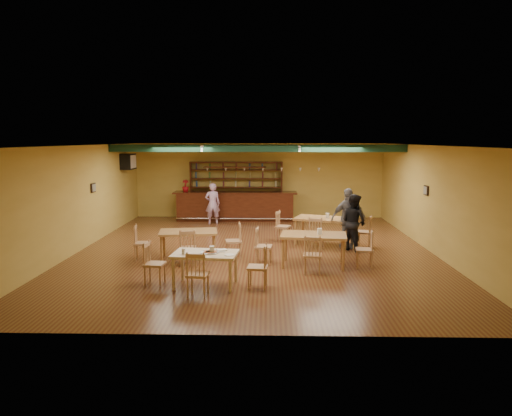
{
  "coord_description": "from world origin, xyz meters",
  "views": [
    {
      "loc": [
        0.39,
        -13.44,
        3.18
      ],
      "look_at": [
        0.03,
        0.6,
        1.15
      ],
      "focal_mm": 33.63,
      "sensor_mm": 36.0,
      "label": 1
    }
  ],
  "objects_px": {
    "dining_table_d": "(313,250)",
    "near_table": "(205,269)",
    "patron_right_a": "(354,222)",
    "patron_bar": "(213,204)",
    "bar_counter": "(235,206)",
    "dining_table_c": "(189,245)",
    "dining_table_b": "(322,231)"
  },
  "relations": [
    {
      "from": "patron_right_a",
      "to": "dining_table_d",
      "type": "bearing_deg",
      "value": 105.78
    },
    {
      "from": "dining_table_d",
      "to": "near_table",
      "type": "height_order",
      "value": "dining_table_d"
    },
    {
      "from": "patron_bar",
      "to": "bar_counter",
      "type": "bearing_deg",
      "value": -144.39
    },
    {
      "from": "dining_table_c",
      "to": "dining_table_d",
      "type": "xyz_separation_m",
      "value": [
        3.26,
        -0.62,
        0.03
      ]
    },
    {
      "from": "near_table",
      "to": "dining_table_b",
      "type": "bearing_deg",
      "value": 60.37
    },
    {
      "from": "patron_right_a",
      "to": "patron_bar",
      "type": "bearing_deg",
      "value": 9.87
    },
    {
      "from": "dining_table_b",
      "to": "near_table",
      "type": "height_order",
      "value": "dining_table_b"
    },
    {
      "from": "dining_table_d",
      "to": "near_table",
      "type": "distance_m",
      "value": 3.05
    },
    {
      "from": "near_table",
      "to": "patron_bar",
      "type": "relative_size",
      "value": 0.89
    },
    {
      "from": "dining_table_c",
      "to": "patron_bar",
      "type": "distance_m",
      "value": 5.33
    },
    {
      "from": "dining_table_b",
      "to": "dining_table_d",
      "type": "bearing_deg",
      "value": -82.02
    },
    {
      "from": "dining_table_b",
      "to": "dining_table_c",
      "type": "xyz_separation_m",
      "value": [
        -3.78,
        -1.94,
        -0.03
      ]
    },
    {
      "from": "bar_counter",
      "to": "dining_table_d",
      "type": "xyz_separation_m",
      "value": [
        2.43,
        -6.76,
        -0.16
      ]
    },
    {
      "from": "dining_table_d",
      "to": "patron_right_a",
      "type": "distance_m",
      "value": 2.24
    },
    {
      "from": "patron_bar",
      "to": "dining_table_b",
      "type": "bearing_deg",
      "value": 127.62
    },
    {
      "from": "bar_counter",
      "to": "dining_table_c",
      "type": "xyz_separation_m",
      "value": [
        -0.83,
        -6.14,
        -0.19
      ]
    },
    {
      "from": "dining_table_d",
      "to": "bar_counter",
      "type": "bearing_deg",
      "value": 116.45
    },
    {
      "from": "bar_counter",
      "to": "patron_bar",
      "type": "distance_m",
      "value": 1.17
    },
    {
      "from": "patron_right_a",
      "to": "dining_table_c",
      "type": "bearing_deg",
      "value": 66.44
    },
    {
      "from": "bar_counter",
      "to": "dining_table_d",
      "type": "distance_m",
      "value": 7.19
    },
    {
      "from": "dining_table_d",
      "to": "patron_right_a",
      "type": "height_order",
      "value": "patron_right_a"
    },
    {
      "from": "bar_counter",
      "to": "dining_table_b",
      "type": "height_order",
      "value": "bar_counter"
    },
    {
      "from": "bar_counter",
      "to": "dining_table_b",
      "type": "xyz_separation_m",
      "value": [
        2.94,
        -4.2,
        -0.16
      ]
    },
    {
      "from": "bar_counter",
      "to": "dining_table_c",
      "type": "relative_size",
      "value": 3.17
    },
    {
      "from": "dining_table_c",
      "to": "dining_table_d",
      "type": "relative_size",
      "value": 0.93
    },
    {
      "from": "patron_bar",
      "to": "dining_table_d",
      "type": "bearing_deg",
      "value": 108.19
    },
    {
      "from": "dining_table_c",
      "to": "near_table",
      "type": "bearing_deg",
      "value": -80.09
    },
    {
      "from": "dining_table_c",
      "to": "patron_bar",
      "type": "xyz_separation_m",
      "value": [
        0.03,
        5.31,
        0.39
      ]
    },
    {
      "from": "dining_table_d",
      "to": "dining_table_b",
      "type": "bearing_deg",
      "value": 85.36
    },
    {
      "from": "dining_table_d",
      "to": "patron_right_a",
      "type": "bearing_deg",
      "value": 60.01
    },
    {
      "from": "bar_counter",
      "to": "dining_table_d",
      "type": "bearing_deg",
      "value": -70.23
    },
    {
      "from": "dining_table_d",
      "to": "near_table",
      "type": "bearing_deg",
      "value": -138.37
    }
  ]
}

